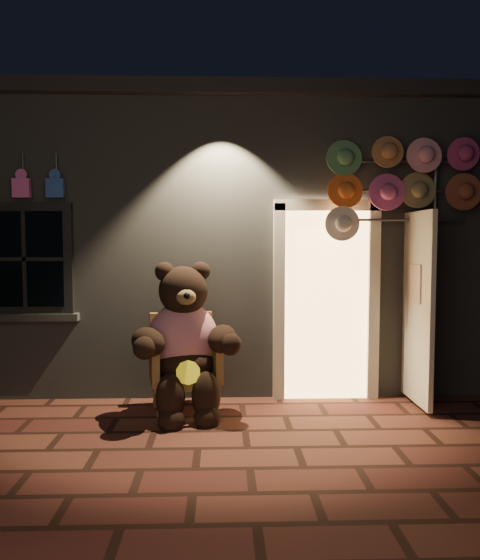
{
  "coord_description": "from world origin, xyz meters",
  "views": [
    {
      "loc": [
        0.2,
        -4.48,
        1.73
      ],
      "look_at": [
        0.39,
        1.0,
        1.35
      ],
      "focal_mm": 35.0,
      "sensor_mm": 36.0,
      "label": 1
    }
  ],
  "objects": [
    {
      "name": "ground",
      "position": [
        0.0,
        0.0,
        0.0
      ],
      "size": [
        60.0,
        60.0,
        0.0
      ],
      "primitive_type": "plane",
      "color": "brown",
      "rests_on": "ground"
    },
    {
      "name": "shop_building",
      "position": [
        0.0,
        3.99,
        1.74
      ],
      "size": [
        7.3,
        5.95,
        3.51
      ],
      "color": "slate",
      "rests_on": "ground"
    },
    {
      "name": "wicker_armchair",
      "position": [
        -0.19,
        1.04,
        0.5
      ],
      "size": [
        0.78,
        0.73,
        0.99
      ],
      "rotation": [
        0.0,
        0.0,
        0.19
      ],
      "color": "#A96D41",
      "rests_on": "ground"
    },
    {
      "name": "teddy_bear",
      "position": [
        -0.17,
        0.92,
        0.73
      ],
      "size": [
        1.14,
        0.98,
        1.59
      ],
      "rotation": [
        0.0,
        0.0,
        0.19
      ],
      "color": "red",
      "rests_on": "ground"
    },
    {
      "name": "hat_rack",
      "position": [
        2.07,
        1.28,
        2.36
      ],
      "size": [
        1.6,
        0.22,
        2.82
      ],
      "color": "#59595E",
      "rests_on": "ground"
    }
  ]
}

